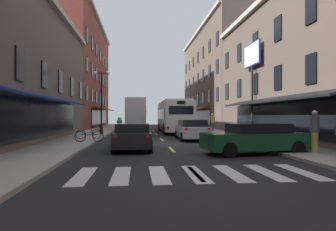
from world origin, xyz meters
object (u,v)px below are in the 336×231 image
(sedan_near, at_px, (133,136))
(motorcycle_rider, at_px, (120,132))
(sedan_mid, at_px, (192,130))
(transit_bus, at_px, (173,116))
(bicycle_mid, at_px, (89,136))
(billboard_sign, at_px, (252,65))
(sedan_far, at_px, (255,138))
(box_truck, at_px, (136,114))
(bicycle_near, at_px, (89,134))
(pedestrian_mid, at_px, (315,131))
(street_lamp_twin, at_px, (101,99))
(sedan_rear, at_px, (137,123))
(pedestrian_near, at_px, (212,122))

(sedan_near, distance_m, motorcycle_rider, 4.20)
(sedan_mid, xyz_separation_m, motorcycle_rider, (-4.97, -1.74, -0.03))
(transit_bus, bearing_deg, bicycle_mid, -118.60)
(billboard_sign, relative_size, sedan_far, 1.51)
(box_truck, height_order, sedan_near, box_truck)
(box_truck, relative_size, bicycle_near, 4.87)
(transit_bus, relative_size, pedestrian_mid, 6.65)
(box_truck, xyz_separation_m, sedan_mid, (4.08, -17.00, -1.24))
(street_lamp_twin, bearing_deg, motorcycle_rider, -73.96)
(bicycle_near, bearing_deg, box_truck, 79.99)
(sedan_near, relative_size, street_lamp_twin, 0.80)
(billboard_sign, height_order, transit_bus, billboard_sign)
(transit_bus, xyz_separation_m, bicycle_near, (-6.93, -9.89, -1.17))
(billboard_sign, height_order, sedan_mid, billboard_sign)
(sedan_rear, distance_m, pedestrian_near, 18.00)
(motorcycle_rider, bearing_deg, pedestrian_mid, -39.00)
(motorcycle_rider, relative_size, pedestrian_near, 1.15)
(sedan_mid, xyz_separation_m, bicycle_mid, (-6.77, -2.44, -0.23))
(billboard_sign, relative_size, sedan_near, 1.65)
(sedan_near, relative_size, sedan_mid, 0.93)
(billboard_sign, distance_m, sedan_near, 12.58)
(street_lamp_twin, bearing_deg, sedan_rear, 81.87)
(motorcycle_rider, bearing_deg, street_lamp_twin, 106.04)
(transit_bus, xyz_separation_m, motorcycle_rider, (-4.76, -11.32, -0.96))
(sedan_near, height_order, sedan_rear, sedan_near)
(sedan_near, height_order, pedestrian_mid, pedestrian_mid)
(sedan_near, relative_size, bicycle_mid, 2.55)
(sedan_rear, bearing_deg, box_truck, -90.74)
(pedestrian_near, bearing_deg, sedan_rear, -18.25)
(sedan_mid, distance_m, street_lamp_twin, 8.96)
(motorcycle_rider, xyz_separation_m, street_lamp_twin, (-1.97, 6.86, 2.42))
(sedan_mid, xyz_separation_m, sedan_far, (1.44, -8.10, -0.02))
(bicycle_mid, distance_m, street_lamp_twin, 8.01)
(motorcycle_rider, bearing_deg, transit_bus, 67.18)
(billboard_sign, height_order, box_truck, billboard_sign)
(pedestrian_near, bearing_deg, transit_bus, 48.94)
(sedan_far, xyz_separation_m, bicycle_mid, (-8.21, 5.65, -0.21))
(billboard_sign, relative_size, pedestrian_near, 4.00)
(bicycle_mid, bearing_deg, sedan_mid, 19.85)
(sedan_rear, height_order, motorcycle_rider, motorcycle_rider)
(sedan_mid, xyz_separation_m, bicycle_near, (-7.14, -0.31, -0.23))
(box_truck, height_order, sedan_rear, box_truck)
(sedan_rear, relative_size, motorcycle_rider, 2.27)
(sedan_near, xyz_separation_m, street_lamp_twin, (-2.88, 10.96, 2.44))
(sedan_mid, distance_m, bicycle_near, 7.15)
(sedan_rear, relative_size, pedestrian_mid, 2.59)
(sedan_far, xyz_separation_m, pedestrian_near, (2.49, 17.92, 0.38))
(motorcycle_rider, bearing_deg, sedan_rear, 87.92)
(box_truck, xyz_separation_m, bicycle_near, (-3.05, -17.30, -1.48))
(sedan_near, distance_m, street_lamp_twin, 11.59)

